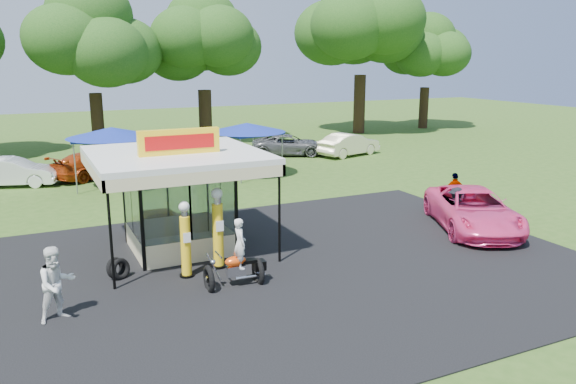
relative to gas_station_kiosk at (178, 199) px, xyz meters
name	(u,v)px	position (x,y,z in m)	size (l,w,h in m)	color
ground	(298,294)	(2.00, -4.99, -1.78)	(120.00, 120.00, 0.00)	#2F5119
asphalt_apron	(269,269)	(2.00, -2.99, -1.76)	(20.00, 14.00, 0.04)	black
gas_station_kiosk	(178,199)	(0.00, 0.00, 0.00)	(5.40, 5.40, 4.18)	white
gas_pump_left	(186,242)	(-0.46, -2.49, -0.66)	(0.44, 0.44, 2.34)	black
gas_pump_right	(218,230)	(0.65, -2.17, -0.56)	(0.48, 0.48, 2.56)	black
motorcycle	(238,259)	(0.71, -3.75, -0.97)	(1.76, 0.88, 2.08)	black
spare_tires	(118,269)	(-2.32, -1.76, -1.46)	(0.83, 0.74, 0.67)	black
a_frame_sign	(509,229)	(10.80, -4.07, -1.33)	(0.55, 0.61, 0.90)	#593819
kiosk_car	(164,220)	(0.00, 2.21, -1.30)	(1.13, 2.82, 0.96)	yellow
pink_sedan	(473,210)	(10.64, -2.46, -1.01)	(2.58, 5.58, 1.55)	#FF458D
spectator_west	(57,284)	(-4.07, -3.86, -0.82)	(0.93, 0.73, 1.92)	white
spectator_east_a	(456,208)	(10.17, -2.03, -0.98)	(1.04, 0.60, 1.60)	black
spectator_east_b	(454,192)	(11.79, -0.13, -0.95)	(0.98, 0.41, 1.67)	gray
bg_car_a	(12,172)	(-5.13, 13.26, -1.06)	(1.54, 4.42, 1.45)	white
bg_car_b	(95,165)	(-1.06, 13.69, -1.07)	(2.00, 4.91, 1.42)	#A9370D
bg_car_c	(181,154)	(3.86, 14.40, -0.95)	(1.97, 4.89, 1.66)	#BDBCC1
bg_car_d	(289,145)	(11.59, 15.65, -1.09)	(2.29, 4.96, 1.38)	#4F5051
bg_car_e	(349,144)	(15.11, 13.79, -1.03)	(1.59, 4.56, 1.50)	#F1E8B8
tent_west	(111,133)	(-0.50, 10.71, 0.97)	(4.36, 4.36, 3.05)	gray
tent_east	(247,128)	(6.58, 10.52, 0.87)	(4.20, 4.20, 2.93)	gray
oak_far_c	(92,45)	(0.31, 22.89, 5.42)	(9.63, 9.63, 11.35)	black
oak_far_d	(203,48)	(8.38, 23.93, 5.27)	(9.30, 9.30, 11.07)	black
oak_far_e	(362,28)	(21.99, 23.44, 7.01)	(11.57, 11.57, 13.77)	black
oak_far_f	(427,56)	(29.29, 23.87, 4.72)	(8.40, 8.40, 10.13)	black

